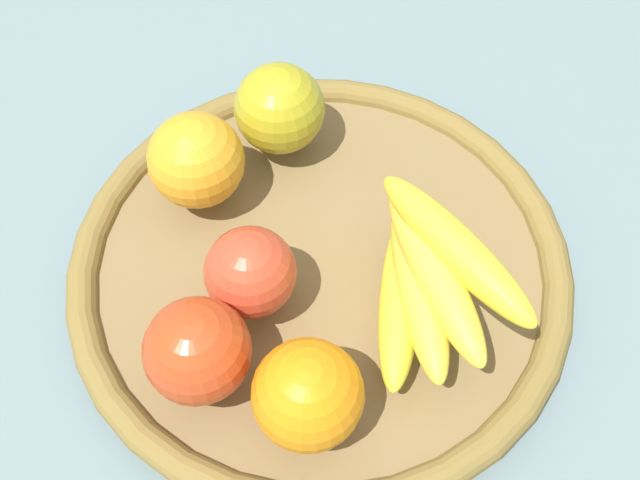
% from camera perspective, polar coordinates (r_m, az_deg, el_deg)
% --- Properties ---
extents(ground_plane, '(2.40, 2.40, 0.00)m').
position_cam_1_polar(ground_plane, '(0.60, 0.00, -2.98)').
color(ground_plane, slate).
rests_on(ground_plane, ground).
extents(basket, '(0.39, 0.39, 0.04)m').
position_cam_1_polar(basket, '(0.59, 0.00, -2.05)').
color(basket, olive).
rests_on(basket, ground_plane).
extents(apple_0, '(0.09, 0.09, 0.07)m').
position_cam_1_polar(apple_0, '(0.53, -5.35, -2.47)').
color(apple_0, '#C34128').
rests_on(apple_0, basket).
extents(banana_bunch, '(0.15, 0.14, 0.07)m').
position_cam_1_polar(banana_bunch, '(0.52, 8.18, -2.81)').
color(banana_bunch, yellow).
rests_on(banana_bunch, basket).
extents(apple_2, '(0.08, 0.08, 0.07)m').
position_cam_1_polar(apple_2, '(0.50, -9.37, -8.37)').
color(apple_2, '#C33D1A').
rests_on(apple_2, basket).
extents(apple_1, '(0.09, 0.09, 0.07)m').
position_cam_1_polar(apple_1, '(0.61, -3.13, 10.02)').
color(apple_1, '#A69A1E').
rests_on(apple_1, basket).
extents(orange_0, '(0.10, 0.10, 0.07)m').
position_cam_1_polar(orange_0, '(0.48, -0.94, -11.75)').
color(orange_0, orange).
rests_on(orange_0, basket).
extents(orange_1, '(0.08, 0.08, 0.08)m').
position_cam_1_polar(orange_1, '(0.58, -9.46, 6.04)').
color(orange_1, orange).
rests_on(orange_1, basket).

